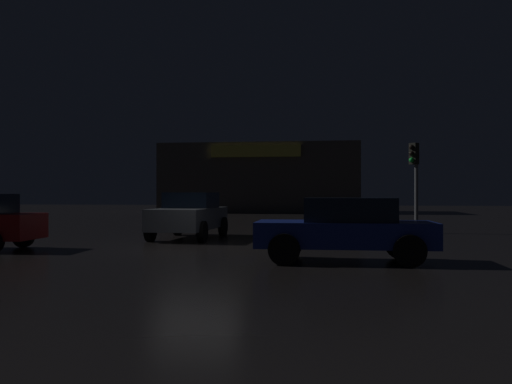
# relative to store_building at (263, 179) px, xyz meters

# --- Properties ---
(ground_plane) EXTENTS (120.00, 120.00, 0.00)m
(ground_plane) POSITION_rel_store_building_xyz_m (2.28, -32.58, -2.89)
(ground_plane) COLOR black
(store_building) EXTENTS (16.54, 8.97, 5.77)m
(store_building) POSITION_rel_store_building_xyz_m (0.00, 0.00, 0.00)
(store_building) COLOR #4C4742
(store_building) RESTS_ON ground
(traffic_signal_cross_left) EXTENTS (0.42, 0.42, 3.65)m
(traffic_signal_cross_left) POSITION_rel_store_building_xyz_m (9.46, -25.10, -0.32)
(traffic_signal_cross_left) COLOR #595B60
(traffic_signal_cross_left) RESTS_ON ground
(car_near) EXTENTS (2.14, 4.43, 1.64)m
(car_near) POSITION_rel_store_building_xyz_m (1.11, -28.97, -2.06)
(car_near) COLOR slate
(car_near) RESTS_ON ground
(car_far) EXTENTS (4.15, 1.97, 1.50)m
(car_far) POSITION_rel_store_building_xyz_m (6.52, -35.10, -2.10)
(car_far) COLOR navy
(car_far) RESTS_ON ground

